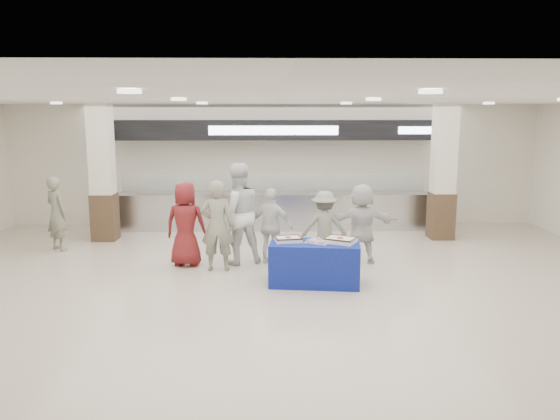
{
  "coord_description": "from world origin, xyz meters",
  "views": [
    {
      "loc": [
        -0.12,
        -8.54,
        2.95
      ],
      "look_at": [
        0.09,
        1.6,
        1.16
      ],
      "focal_mm": 35.0,
      "sensor_mm": 36.0,
      "label": 1
    }
  ],
  "objects_px": {
    "soldier_b": "(324,227)",
    "civilian_maroon": "(186,224)",
    "soldier_a": "(217,226)",
    "sheet_cake_right": "(340,240)",
    "sheet_cake_left": "(288,239)",
    "chef_short": "(271,226)",
    "soldier_bg": "(57,213)",
    "display_table": "(315,263)",
    "chef_tall": "(237,214)",
    "cupcake_tray": "(318,241)",
    "civilian_white": "(362,223)"
  },
  "relations": [
    {
      "from": "cupcake_tray",
      "to": "soldier_a",
      "type": "xyz_separation_m",
      "value": [
        -1.82,
        0.97,
        0.08
      ]
    },
    {
      "from": "display_table",
      "to": "soldier_a",
      "type": "bearing_deg",
      "value": 159.7
    },
    {
      "from": "chef_tall",
      "to": "civilian_white",
      "type": "xyz_separation_m",
      "value": [
        2.47,
        -0.01,
        -0.21
      ]
    },
    {
      "from": "soldier_b",
      "to": "soldier_bg",
      "type": "distance_m",
      "value": 5.83
    },
    {
      "from": "soldier_b",
      "to": "civilian_white",
      "type": "height_order",
      "value": "civilian_white"
    },
    {
      "from": "chef_short",
      "to": "soldier_bg",
      "type": "bearing_deg",
      "value": 8.27
    },
    {
      "from": "chef_short",
      "to": "civilian_white",
      "type": "distance_m",
      "value": 1.8
    },
    {
      "from": "civilian_maroon",
      "to": "chef_tall",
      "type": "bearing_deg",
      "value": -162.37
    },
    {
      "from": "soldier_a",
      "to": "soldier_b",
      "type": "bearing_deg",
      "value": -163.42
    },
    {
      "from": "display_table",
      "to": "sheet_cake_right",
      "type": "distance_m",
      "value": 0.61
    },
    {
      "from": "sheet_cake_left",
      "to": "soldier_b",
      "type": "relative_size",
      "value": 0.35
    },
    {
      "from": "sheet_cake_right",
      "to": "civilian_white",
      "type": "bearing_deg",
      "value": 66.73
    },
    {
      "from": "cupcake_tray",
      "to": "sheet_cake_left",
      "type": "bearing_deg",
      "value": 164.98
    },
    {
      "from": "soldier_bg",
      "to": "chef_short",
      "type": "bearing_deg",
      "value": -157.52
    },
    {
      "from": "chef_tall",
      "to": "civilian_white",
      "type": "height_order",
      "value": "chef_tall"
    },
    {
      "from": "soldier_a",
      "to": "sheet_cake_left",
      "type": "bearing_deg",
      "value": 149.15
    },
    {
      "from": "soldier_a",
      "to": "soldier_b",
      "type": "relative_size",
      "value": 1.2
    },
    {
      "from": "cupcake_tray",
      "to": "chef_short",
      "type": "xyz_separation_m",
      "value": [
        -0.79,
        1.42,
        -0.03
      ]
    },
    {
      "from": "soldier_b",
      "to": "civilian_white",
      "type": "bearing_deg",
      "value": 174.51
    },
    {
      "from": "sheet_cake_left",
      "to": "civilian_maroon",
      "type": "relative_size",
      "value": 0.3
    },
    {
      "from": "sheet_cake_right",
      "to": "soldier_bg",
      "type": "height_order",
      "value": "soldier_bg"
    },
    {
      "from": "cupcake_tray",
      "to": "chef_tall",
      "type": "bearing_deg",
      "value": 135.14
    },
    {
      "from": "sheet_cake_left",
      "to": "soldier_bg",
      "type": "xyz_separation_m",
      "value": [
        -4.95,
        2.47,
        0.02
      ]
    },
    {
      "from": "sheet_cake_left",
      "to": "cupcake_tray",
      "type": "height_order",
      "value": "sheet_cake_left"
    },
    {
      "from": "chef_tall",
      "to": "sheet_cake_left",
      "type": "bearing_deg",
      "value": 104.8
    },
    {
      "from": "sheet_cake_left",
      "to": "sheet_cake_right",
      "type": "xyz_separation_m",
      "value": [
        0.9,
        -0.11,
        0.0
      ]
    },
    {
      "from": "cupcake_tray",
      "to": "civilian_white",
      "type": "distance_m",
      "value": 1.76
    },
    {
      "from": "sheet_cake_right",
      "to": "civilian_maroon",
      "type": "bearing_deg",
      "value": 155.89
    },
    {
      "from": "soldier_bg",
      "to": "cupcake_tray",
      "type": "bearing_deg",
      "value": -168.8
    },
    {
      "from": "display_table",
      "to": "civilian_maroon",
      "type": "bearing_deg",
      "value": 159.4
    },
    {
      "from": "display_table",
      "to": "chef_short",
      "type": "xyz_separation_m",
      "value": [
        -0.75,
        1.37,
        0.38
      ]
    },
    {
      "from": "display_table",
      "to": "chef_short",
      "type": "relative_size",
      "value": 1.02
    },
    {
      "from": "sheet_cake_left",
      "to": "soldier_a",
      "type": "distance_m",
      "value": 1.56
    },
    {
      "from": "civilian_white",
      "to": "sheet_cake_right",
      "type": "bearing_deg",
      "value": 66.8
    },
    {
      "from": "sheet_cake_left",
      "to": "cupcake_tray",
      "type": "bearing_deg",
      "value": -15.02
    },
    {
      "from": "cupcake_tray",
      "to": "soldier_a",
      "type": "relative_size",
      "value": 0.3
    },
    {
      "from": "civilian_maroon",
      "to": "chef_short",
      "type": "relative_size",
      "value": 1.1
    },
    {
      "from": "cupcake_tray",
      "to": "civilian_maroon",
      "type": "height_order",
      "value": "civilian_maroon"
    },
    {
      "from": "sheet_cake_left",
      "to": "chef_short",
      "type": "distance_m",
      "value": 1.32
    },
    {
      "from": "soldier_a",
      "to": "sheet_cake_right",
      "type": "bearing_deg",
      "value": 158.54
    },
    {
      "from": "chef_tall",
      "to": "soldier_b",
      "type": "bearing_deg",
      "value": 161.32
    },
    {
      "from": "display_table",
      "to": "soldier_b",
      "type": "height_order",
      "value": "soldier_b"
    },
    {
      "from": "display_table",
      "to": "soldier_b",
      "type": "bearing_deg",
      "value": 84.83
    },
    {
      "from": "cupcake_tray",
      "to": "soldier_a",
      "type": "height_order",
      "value": "soldier_a"
    },
    {
      "from": "chef_short",
      "to": "soldier_b",
      "type": "relative_size",
      "value": 1.05
    },
    {
      "from": "civilian_maroon",
      "to": "soldier_bg",
      "type": "bearing_deg",
      "value": -14.26
    },
    {
      "from": "soldier_bg",
      "to": "soldier_b",
      "type": "bearing_deg",
      "value": -153.9
    },
    {
      "from": "display_table",
      "to": "soldier_bg",
      "type": "relative_size",
      "value": 0.95
    },
    {
      "from": "soldier_b",
      "to": "civilian_maroon",
      "type": "bearing_deg",
      "value": 5.95
    },
    {
      "from": "display_table",
      "to": "sheet_cake_right",
      "type": "xyz_separation_m",
      "value": [
        0.44,
        -0.02,
        0.43
      ]
    }
  ]
}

